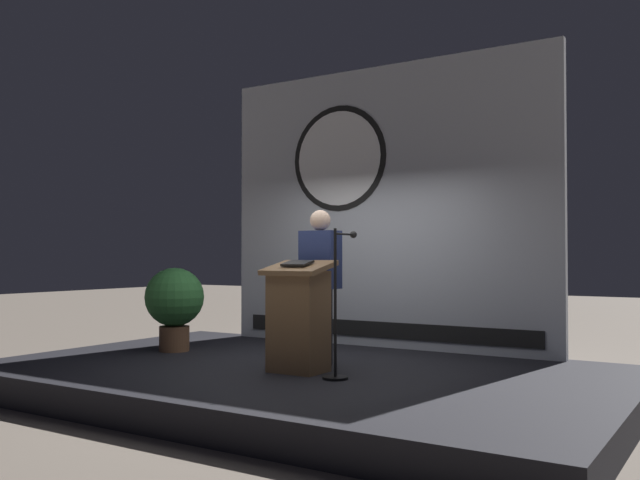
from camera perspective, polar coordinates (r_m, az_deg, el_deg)
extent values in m
plane|color=#6B6056|center=(7.30, -1.54, -12.77)|extent=(40.00, 40.00, 0.00)
cube|color=black|center=(7.27, -1.54, -11.61)|extent=(6.40, 4.00, 0.30)
cube|color=#B2B7C1|center=(8.77, 5.22, 2.81)|extent=(4.49, 0.10, 3.56)
cylinder|color=black|center=(9.09, 1.56, 6.77)|extent=(1.39, 0.02, 1.39)
cylinder|color=white|center=(9.08, 1.55, 6.77)|extent=(1.24, 0.02, 1.24)
cube|color=black|center=(8.75, 5.06, -7.41)|extent=(4.04, 0.02, 0.20)
cube|color=olive|center=(6.87, -1.79, -6.73)|extent=(0.52, 0.40, 1.00)
cube|color=olive|center=(6.84, -1.79, -2.31)|extent=(0.64, 0.50, 0.15)
cube|color=black|center=(6.82, -1.88, -1.93)|extent=(0.28, 0.20, 0.06)
cylinder|color=black|center=(7.31, 0.02, -7.18)|extent=(0.26, 0.26, 0.80)
cube|color=navy|center=(7.27, 0.02, -1.63)|extent=(0.40, 0.24, 0.61)
sphere|color=beige|center=(7.28, 0.02, 1.63)|extent=(0.22, 0.22, 0.22)
cylinder|color=black|center=(6.54, 1.27, -11.33)|extent=(0.24, 0.24, 0.02)
cylinder|color=black|center=(6.45, 1.27, -5.28)|extent=(0.03, 0.03, 1.41)
cylinder|color=black|center=(6.59, 2.04, 0.49)|extent=(0.02, 0.34, 0.02)
sphere|color=#262626|center=(6.74, 2.77, 0.45)|extent=(0.07, 0.07, 0.07)
cylinder|color=brown|center=(8.57, -11.96, -7.98)|extent=(0.36, 0.36, 0.30)
sphere|color=#2D6B33|center=(8.53, -11.95, -4.64)|extent=(0.71, 0.71, 0.71)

